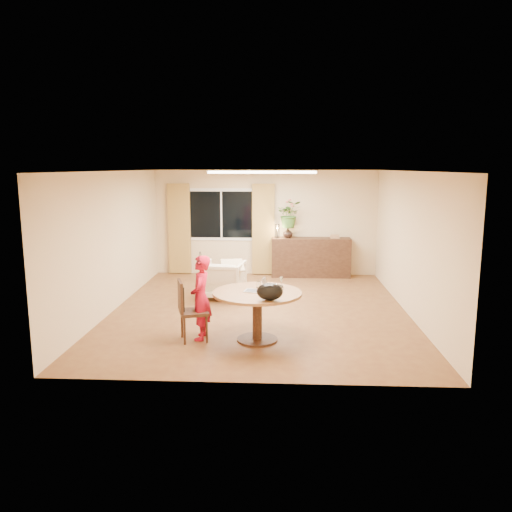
{
  "coord_description": "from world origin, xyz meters",
  "views": [
    {
      "loc": [
        0.42,
        -9.12,
        2.67
      ],
      "look_at": [
        -0.05,
        -0.2,
        1.07
      ],
      "focal_mm": 35.0,
      "sensor_mm": 36.0,
      "label": 1
    }
  ],
  "objects_px": {
    "child": "(201,298)",
    "sideboard": "(311,257)",
    "dining_table": "(257,302)",
    "dining_chair": "(194,310)",
    "armchair": "(223,280)"
  },
  "relations": [
    {
      "from": "child",
      "to": "armchair",
      "type": "height_order",
      "value": "child"
    },
    {
      "from": "dining_chair",
      "to": "child",
      "type": "height_order",
      "value": "child"
    },
    {
      "from": "dining_table",
      "to": "sideboard",
      "type": "relative_size",
      "value": 0.72
    },
    {
      "from": "dining_chair",
      "to": "armchair",
      "type": "bearing_deg",
      "value": 68.41
    },
    {
      "from": "dining_chair",
      "to": "sideboard",
      "type": "relative_size",
      "value": 0.5
    },
    {
      "from": "armchair",
      "to": "sideboard",
      "type": "distance_m",
      "value": 2.88
    },
    {
      "from": "child",
      "to": "sideboard",
      "type": "height_order",
      "value": "child"
    },
    {
      "from": "dining_table",
      "to": "dining_chair",
      "type": "height_order",
      "value": "dining_chair"
    },
    {
      "from": "armchair",
      "to": "child",
      "type": "bearing_deg",
      "value": 96.18
    },
    {
      "from": "dining_chair",
      "to": "armchair",
      "type": "distance_m",
      "value": 2.58
    },
    {
      "from": "child",
      "to": "dining_chair",
      "type": "bearing_deg",
      "value": -51.92
    },
    {
      "from": "dining_table",
      "to": "child",
      "type": "height_order",
      "value": "child"
    },
    {
      "from": "child",
      "to": "sideboard",
      "type": "distance_m",
      "value": 5.06
    },
    {
      "from": "dining_chair",
      "to": "dining_table",
      "type": "bearing_deg",
      "value": -16.46
    },
    {
      "from": "dining_chair",
      "to": "child",
      "type": "xyz_separation_m",
      "value": [
        0.1,
        0.08,
        0.18
      ]
    }
  ]
}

